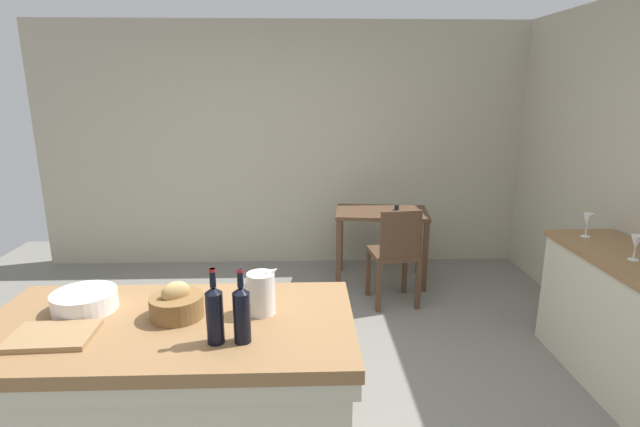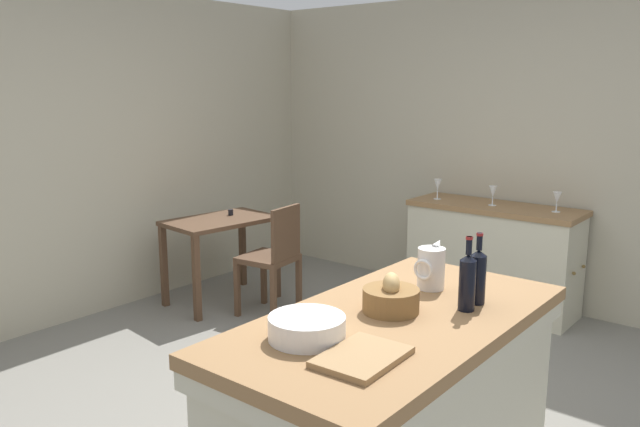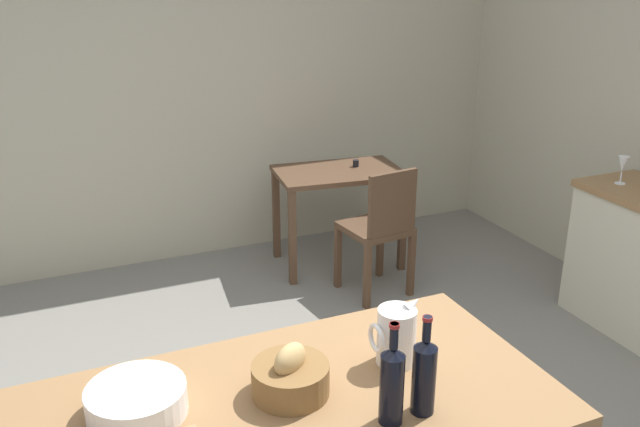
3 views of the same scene
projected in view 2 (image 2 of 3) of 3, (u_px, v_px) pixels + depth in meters
ground_plane at (332, 417)px, 3.61m from camera, size 6.76×6.76×0.00m
wall_back at (70, 156)px, 4.95m from camera, size 5.32×0.12×2.60m
wall_right at (523, 151)px, 5.33m from camera, size 0.12×5.20×2.60m
island_table at (393, 407)px, 2.75m from camera, size 1.69×0.86×0.90m
side_cabinet at (493, 257)px, 5.29m from camera, size 0.52×1.41×0.88m
writing_desk at (221, 232)px, 5.41m from camera, size 0.96×0.66×0.78m
wooden_chair at (274, 256)px, 5.10m from camera, size 0.45×0.45×0.91m
pitcher at (431, 268)px, 3.01m from camera, size 0.17×0.13×0.24m
wash_bowl at (307, 328)px, 2.42m from camera, size 0.30×0.30×0.09m
bread_basket at (391, 298)px, 2.71m from camera, size 0.24×0.24×0.17m
cutting_board at (362, 357)px, 2.24m from camera, size 0.35×0.26×0.02m
wine_bottle_dark at (478, 275)px, 2.80m from camera, size 0.07×0.07×0.32m
wine_bottle_amber at (467, 281)px, 2.71m from camera, size 0.07×0.07×0.33m
wine_glass_far_left at (557, 198)px, 4.90m from camera, size 0.07×0.07×0.16m
wine_glass_left at (493, 192)px, 5.16m from camera, size 0.07×0.07×0.16m
wine_glass_middle at (438, 185)px, 5.44m from camera, size 0.07×0.07×0.17m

